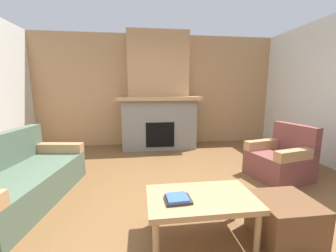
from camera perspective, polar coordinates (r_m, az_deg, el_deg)
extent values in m
plane|color=brown|center=(2.89, 2.36, -19.38)|extent=(9.00, 9.00, 0.00)
cube|color=tan|center=(5.49, -2.92, 9.31)|extent=(6.00, 0.12, 2.70)
cube|color=gray|center=(5.15, -2.48, 0.61)|extent=(1.70, 0.70, 1.15)
cube|color=black|center=(4.87, -2.12, -2.29)|extent=(0.64, 0.08, 0.56)
cube|color=tan|center=(5.04, -2.48, 7.43)|extent=(1.90, 0.82, 0.08)
cube|color=tan|center=(5.21, -2.70, 16.04)|extent=(1.40, 0.50, 1.47)
cube|color=#4C604C|center=(3.30, -34.18, -13.39)|extent=(1.09, 1.90, 0.40)
cube|color=tan|center=(3.88, -27.71, -5.21)|extent=(0.85, 0.28, 0.15)
cube|color=brown|center=(3.89, 27.26, -9.34)|extent=(0.91, 0.91, 0.40)
cube|color=brown|center=(4.01, 30.75, -2.78)|extent=(0.30, 0.77, 0.45)
cube|color=tan|center=(4.02, 24.33, -4.43)|extent=(0.77, 0.30, 0.15)
cube|color=tan|center=(3.62, 31.21, -6.52)|extent=(0.77, 0.30, 0.15)
cube|color=tan|center=(2.12, 8.82, -18.61)|extent=(1.00, 0.60, 0.05)
cylinder|color=tan|center=(1.97, -3.22, -28.44)|extent=(0.06, 0.06, 0.38)
cylinder|color=tan|center=(2.20, 22.81, -24.69)|extent=(0.06, 0.06, 0.38)
cylinder|color=tan|center=(2.37, -4.15, -21.22)|extent=(0.06, 0.06, 0.38)
cylinder|color=tan|center=(2.56, 17.14, -19.07)|extent=(0.06, 0.06, 0.38)
cube|color=brown|center=(2.45, 28.61, -21.06)|extent=(0.52, 0.52, 0.40)
cube|color=#2D2D33|center=(2.01, 2.69, -19.00)|extent=(0.24, 0.19, 0.03)
cube|color=#335699|center=(1.99, 2.47, -18.51)|extent=(0.19, 0.18, 0.02)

